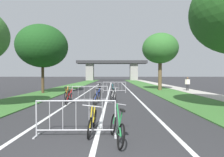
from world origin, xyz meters
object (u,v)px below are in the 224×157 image
object	(u,v)px
bicycle_white_1	(113,96)
bicycle_blue_3	(97,97)
crowd_barrier_third	(114,87)
bicycle_teal_5	(113,88)
pedestrian_pushing_bike	(188,83)
crowd_barrier_nearest	(76,118)
bicycle_yellow_4	(93,121)
bicycle_orange_0	(68,95)
crowd_barrier_second	(90,94)
bicycle_black_7	(99,88)
tree_left_maple_mid	(43,46)
bicycle_green_2	(117,128)
bicycle_red_6	(69,98)
tree_right_oak_near	(160,49)

from	to	relation	value
bicycle_white_1	bicycle_blue_3	size ratio (longest dim) A/B	0.90
crowd_barrier_third	bicycle_blue_3	distance (m)	6.92
bicycle_teal_5	pedestrian_pushing_bike	distance (m)	8.11
crowd_barrier_nearest	bicycle_teal_5	world-z (taller)	crowd_barrier_nearest
bicycle_yellow_4	bicycle_orange_0	bearing A→B (deg)	-68.05
crowd_barrier_second	bicycle_black_7	xyz separation A→B (m)	(0.08, 6.79, -0.15)
bicycle_white_1	bicycle_blue_3	bearing A→B (deg)	32.63
tree_left_maple_mid	bicycle_green_2	bearing A→B (deg)	-60.46
crowd_barrier_nearest	bicycle_yellow_4	xyz separation A→B (m)	(0.44, 0.36, -0.17)
crowd_barrier_third	bicycle_red_6	distance (m)	7.46
bicycle_orange_0	crowd_barrier_second	bearing A→B (deg)	-21.65
crowd_barrier_second	bicycle_teal_5	size ratio (longest dim) A/B	1.46
tree_left_maple_mid	bicycle_white_1	size ratio (longest dim) A/B	4.12
crowd_barrier_third	bicycle_white_1	xyz separation A→B (m)	(-0.12, -5.82, -0.17)
bicycle_red_6	tree_right_oak_near	bearing A→B (deg)	49.62
bicycle_blue_3	bicycle_yellow_4	xyz separation A→B (m)	(0.38, -5.55, -0.02)
bicycle_orange_0	bicycle_green_2	size ratio (longest dim) A/B	1.02
bicycle_teal_5	bicycle_orange_0	bearing A→B (deg)	-122.39
bicycle_green_2	bicycle_black_7	world-z (taller)	bicycle_black_7
crowd_barrier_second	bicycle_orange_0	size ratio (longest dim) A/B	1.36
crowd_barrier_third	bicycle_orange_0	bearing A→B (deg)	-119.10
bicycle_orange_0	bicycle_teal_5	world-z (taller)	bicycle_orange_0
bicycle_white_1	bicycle_black_7	world-z (taller)	bicycle_black_7
bicycle_white_1	bicycle_black_7	size ratio (longest dim) A/B	0.97
tree_right_oak_near	bicycle_yellow_4	xyz separation A→B (m)	(-5.93, -14.60, -4.38)
bicycle_white_1	pedestrian_pushing_bike	bearing A→B (deg)	-150.81
bicycle_white_1	bicycle_green_2	distance (m)	7.28
tree_left_maple_mid	crowd_barrier_third	world-z (taller)	tree_left_maple_mid
bicycle_green_2	tree_right_oak_near	bearing A→B (deg)	61.51
bicycle_black_7	bicycle_white_1	bearing A→B (deg)	107.18
tree_left_maple_mid	tree_right_oak_near	size ratio (longest dim) A/B	1.01
crowd_barrier_third	bicycle_yellow_4	size ratio (longest dim) A/B	1.38
bicycle_green_2	bicycle_yellow_4	distance (m)	1.03
tree_right_oak_near	bicycle_teal_5	xyz separation A→B (m)	(-5.31, -1.76, -4.37)
crowd_barrier_nearest	bicycle_blue_3	world-z (taller)	crowd_barrier_nearest
bicycle_white_1	bicycle_yellow_4	bearing A→B (deg)	72.12
tree_left_maple_mid	bicycle_green_2	xyz separation A→B (m)	(6.81, -12.02, -4.12)
tree_right_oak_near	crowd_barrier_nearest	bearing A→B (deg)	-113.08
crowd_barrier_second	crowd_barrier_third	distance (m)	6.57
bicycle_white_1	bicycle_black_7	xyz separation A→B (m)	(-1.43, 6.24, 0.01)
bicycle_yellow_4	bicycle_green_2	bearing A→B (deg)	137.33
bicycle_orange_0	pedestrian_pushing_bike	distance (m)	13.24
bicycle_white_1	bicycle_yellow_4	size ratio (longest dim) A/B	0.93
bicycle_orange_0	bicycle_blue_3	world-z (taller)	bicycle_orange_0
bicycle_orange_0	bicycle_red_6	bearing A→B (deg)	-72.86
bicycle_orange_0	bicycle_white_1	distance (m)	3.12
pedestrian_pushing_bike	bicycle_green_2	bearing A→B (deg)	-128.28
bicycle_yellow_4	bicycle_white_1	bearing A→B (deg)	-94.30
crowd_barrier_third	bicycle_white_1	distance (m)	5.82
bicycle_white_1	bicycle_blue_3	distance (m)	1.43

